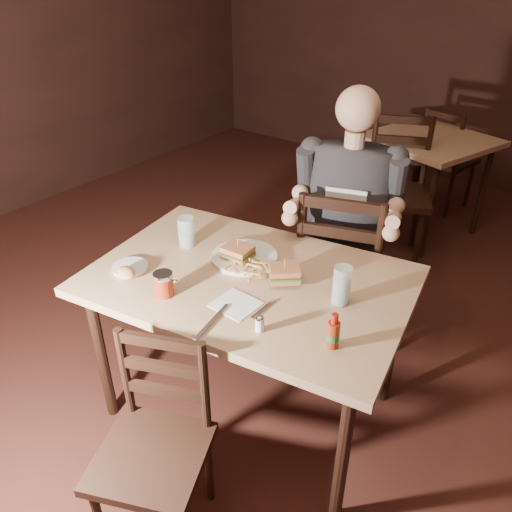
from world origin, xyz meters
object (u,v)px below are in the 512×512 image
Objects in this scene: bg_chair_far at (447,159)px; syrup_dispenser at (164,284)px; dinner_plate at (244,258)px; glass_left at (186,232)px; bg_table at (429,149)px; hot_sauce at (334,331)px; diner at (349,188)px; chair_near at (151,457)px; glass_right at (342,285)px; chair_far at (342,268)px; bg_chair_near at (395,195)px; main_table at (249,291)px; side_plate at (130,268)px.

syrup_dispenser is (-0.11, -3.17, 0.39)m from bg_chair_far.
glass_left is at bearing -168.21° from dinner_plate.
bg_table is 7.17× the size of hot_sauce.
diner is 9.13× the size of syrup_dispenser.
glass_right is (0.30, 0.77, 0.44)m from chair_near.
chair_far is at bearing 106.25° from bg_chair_far.
glass_left is 1.39× the size of syrup_dispenser.
bg_chair_near is at bearing 77.19° from syrup_dispenser.
chair_near reaches higher than bg_table.
hot_sauce reaches higher than syrup_dispenser.
glass_right reaches higher than chair_near.
main_table is 1.77× the size of chair_near.
bg_chair_far is (0.00, 0.55, -0.25)m from bg_table.
side_plate is (-0.54, -0.96, 0.28)m from chair_far.
bg_chair_near is at bearing 101.92° from bg_chair_far.
chair_near is (0.17, -3.01, -0.27)m from bg_table.
main_table is 0.53m from side_plate.
main_table is 1.46× the size of bg_table.
main_table is 0.43m from glass_right.
main_table is at bearing -112.24° from bg_chair_near.
syrup_dispenser is at bearing -92.51° from bg_table.
diner reaches higher than glass_left.
diner is at bearing 80.79° from main_table.
diner is at bearing 115.87° from hot_sauce.
main_table is 10.45× the size of hot_sauce.
hot_sauce reaches higher than bg_chair_far.
diner is 0.92m from hot_sauce.
bg_table is at bearing 77.56° from diner.
main_table is 5.10× the size of dinner_plate.
bg_chair_far is 2.29m from diner.
syrup_dispenser is (-0.11, -2.07, 0.32)m from bg_chair_near.
bg_chair_near is (0.00, -0.55, -0.18)m from bg_table.
chair_far reaches higher than hot_sauce.
hot_sauce is at bearing -76.94° from bg_table.
bg_chair_far is 3.11m from hot_sauce.
diner is at bearing 50.39° from glass_left.
diner is 0.62m from dinner_plate.
main_table is at bearing -169.20° from glass_right.
side_plate is at bearing -158.08° from glass_right.
bg_chair_far is at bearing 69.16° from chair_near.
dinner_plate is at bearing 177.11° from glass_right.
glass_left is (-0.29, -0.06, 0.06)m from dinner_plate.
glass_left is at bearing 174.35° from main_table.
glass_left reaches higher than dinner_plate.
diner is at bearing 69.05° from dinner_plate.
bg_chair_far is at bearing 76.03° from diner.
main_table is at bearing 30.52° from side_plate.
chair_near is 1.46m from diner.
glass_right is (0.47, -1.68, 0.35)m from bg_chair_near.
dinner_plate is 2.02× the size of glass_left.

